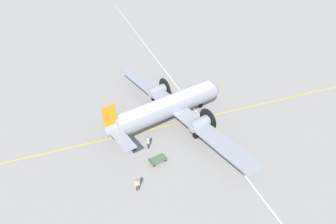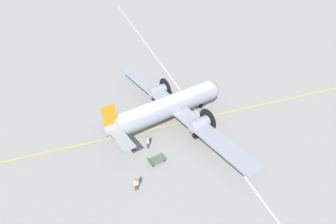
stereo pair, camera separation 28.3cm
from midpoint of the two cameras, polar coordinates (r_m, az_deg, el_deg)
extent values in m
plane|color=gray|center=(34.08, -0.24, -2.18)|extent=(300.00, 300.00, 0.00)
cube|color=gold|center=(33.59, 0.15, -2.84)|extent=(120.00, 0.16, 0.01)
cube|color=silver|center=(35.50, 6.49, -0.65)|extent=(0.16, 120.00, 0.01)
cylinder|color=#9399A3|center=(32.68, -0.25, 1.03)|extent=(14.41, 6.17, 2.47)
cylinder|color=silver|center=(32.29, -0.25, 2.02)|extent=(13.54, 5.27, 1.73)
sphere|color=#9399A3|center=(36.57, 8.97, 4.74)|extent=(2.35, 2.35, 2.35)
cylinder|color=#9399A3|center=(29.93, -11.51, -3.35)|extent=(3.04, 2.05, 1.36)
cube|color=orange|center=(28.74, -12.85, -1.06)|extent=(1.55, 0.55, 2.84)
cube|color=#9399A3|center=(29.76, -12.14, -3.40)|extent=(3.58, 8.51, 0.10)
cube|color=#9399A3|center=(33.36, 1.22, 1.19)|extent=(9.18, 26.04, 0.20)
cylinder|color=#9399A3|center=(36.56, -2.65, 4.64)|extent=(2.71, 1.96, 1.36)
cylinder|color=black|center=(37.19, -0.91, 5.27)|extent=(0.80, 2.76, 2.85)
sphere|color=black|center=(37.24, -0.76, 5.33)|extent=(0.48, 0.48, 0.48)
cylinder|color=#9399A3|center=(30.72, 6.55, -2.55)|extent=(2.71, 1.96, 1.36)
cylinder|color=black|center=(31.47, 8.40, -1.66)|extent=(0.80, 2.76, 2.85)
sphere|color=black|center=(31.54, 8.56, -1.58)|extent=(0.48, 0.48, 0.48)
cylinder|color=#4C4C51|center=(36.99, -2.92, 3.18)|extent=(0.18, 0.18, 0.95)
cylinder|color=black|center=(37.26, -2.90, 2.56)|extent=(1.14, 0.58, 1.10)
cylinder|color=#4C4C51|center=(31.24, 6.08, -4.18)|extent=(0.18, 0.18, 0.95)
cylinder|color=black|center=(31.55, 6.03, -4.84)|extent=(1.14, 0.58, 1.10)
cylinder|color=#4C4C51|center=(36.47, 6.94, 1.95)|extent=(0.14, 0.14, 0.87)
cylinder|color=black|center=(36.72, 6.89, 1.38)|extent=(0.72, 0.36, 0.70)
cylinder|color=#473D2D|center=(26.39, -7.16, -16.12)|extent=(0.11, 0.11, 0.78)
cylinder|color=#473D2D|center=(26.44, -6.69, -15.92)|extent=(0.11, 0.11, 0.78)
cube|color=beige|center=(25.88, -7.04, -15.09)|extent=(0.40, 0.25, 0.59)
sphere|color=#8C6647|center=(25.56, -7.11, -14.49)|extent=(0.26, 0.26, 0.26)
cylinder|color=beige|center=(25.86, -7.51, -15.33)|extent=(0.09, 0.09, 0.56)
cylinder|color=beige|center=(25.96, -6.55, -14.94)|extent=(0.09, 0.09, 0.56)
cube|color=black|center=(25.88, -7.14, -14.85)|extent=(0.05, 0.02, 0.38)
cylinder|color=#2D2D33|center=(30.34, -8.58, -7.43)|extent=(0.12, 0.12, 0.85)
cylinder|color=#2D2D33|center=(30.51, -8.74, -7.15)|extent=(0.12, 0.12, 0.85)
cube|color=beige|center=(29.93, -8.79, -6.26)|extent=(0.25, 0.43, 0.64)
sphere|color=#8C6647|center=(29.62, -8.87, -5.60)|extent=(0.28, 0.28, 0.28)
cylinder|color=beige|center=(29.77, -8.61, -6.60)|extent=(0.10, 0.10, 0.60)
cylinder|color=beige|center=(30.13, -8.95, -6.01)|extent=(0.10, 0.10, 0.60)
cube|color=maroon|center=(29.85, -8.98, -6.21)|extent=(0.02, 0.05, 0.41)
cylinder|color=#2D2D33|center=(30.18, -4.54, -7.34)|extent=(0.12, 0.12, 0.85)
cylinder|color=#2D2D33|center=(30.35, -4.70, -7.05)|extent=(0.12, 0.12, 0.85)
cube|color=white|center=(29.76, -4.69, -6.15)|extent=(0.23, 0.42, 0.64)
sphere|color=#8C6647|center=(29.45, -4.73, -5.48)|extent=(0.28, 0.28, 0.28)
cylinder|color=white|center=(29.60, -4.51, -6.50)|extent=(0.10, 0.10, 0.61)
cylinder|color=white|center=(29.96, -4.85, -5.90)|extent=(0.10, 0.10, 0.61)
cube|color=navy|center=(29.68, -4.88, -6.09)|extent=(0.01, 0.05, 0.41)
cube|color=#232328|center=(30.23, -7.67, -7.90)|extent=(0.36, 0.14, 0.56)
cube|color=black|center=(30.02, -7.72, -7.48)|extent=(0.13, 0.10, 0.02)
cube|color=#4C6047|center=(28.80, -2.57, -10.27)|extent=(2.04, 1.48, 0.04)
cube|color=#4C6047|center=(28.33, -4.15, -10.63)|extent=(0.29, 1.07, 0.04)
cylinder|color=#4C6047|center=(28.73, -4.65, -10.15)|extent=(0.04, 0.04, 0.22)
cylinder|color=#4C6047|center=(28.10, -3.61, -11.43)|extent=(0.04, 0.04, 0.22)
cylinder|color=black|center=(29.42, -1.82, -9.44)|extent=(0.29, 0.12, 0.28)
cylinder|color=black|center=(28.90, -0.90, -10.47)|extent=(0.29, 0.12, 0.28)
cylinder|color=black|center=(28.95, -4.21, -10.50)|extent=(0.29, 0.12, 0.28)
cylinder|color=black|center=(28.43, -3.33, -11.57)|extent=(0.29, 0.12, 0.28)
camera|label=1|loc=(0.14, -90.25, -0.18)|focal=28.00mm
camera|label=2|loc=(0.14, 89.75, 0.18)|focal=28.00mm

